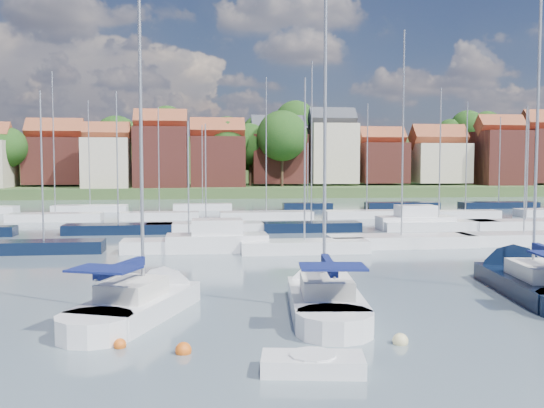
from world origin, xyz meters
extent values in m
plane|color=#495A63|center=(0.00, 40.00, 0.00)|extent=(260.00, 260.00, 0.00)
cube|color=white|center=(-9.00, 2.30, 0.25)|extent=(4.95, 7.09, 1.20)
cone|color=white|center=(-7.49, 6.10, 0.25)|extent=(3.71, 3.96, 2.73)
cylinder|color=white|center=(-10.21, -0.74, 0.25)|extent=(3.54, 3.54, 1.20)
cube|color=silver|center=(-9.17, 1.88, 1.20)|extent=(2.78, 3.24, 0.70)
cylinder|color=#B2B2B7|center=(-8.83, 2.72, 6.91)|extent=(0.14, 0.14, 12.12)
cylinder|color=#B2B2B7|center=(-9.50, 1.03, 2.05)|extent=(1.44, 3.42, 0.10)
cube|color=#0F184E|center=(-9.50, 1.03, 2.20)|extent=(1.55, 3.32, 0.35)
cube|color=#0F184E|center=(-9.94, -0.06, 2.35)|extent=(2.76, 2.38, 0.08)
cube|color=white|center=(-1.41, 2.07, 0.25)|extent=(3.53, 7.04, 1.20)
cone|color=white|center=(-0.96, 6.29, 0.25)|extent=(3.16, 3.58, 2.83)
cylinder|color=white|center=(-1.77, -1.30, 0.25)|extent=(3.11, 3.11, 1.20)
cube|color=silver|center=(-1.46, 1.61, 1.20)|extent=(2.27, 3.02, 0.70)
cylinder|color=#B2B2B7|center=(-1.36, 2.54, 7.13)|extent=(0.14, 0.14, 12.56)
cylinder|color=#B2B2B7|center=(-1.56, 0.67, 2.05)|extent=(0.50, 3.76, 0.10)
cube|color=#0F184E|center=(-1.56, 0.67, 2.20)|extent=(0.68, 3.59, 0.35)
cube|color=#0F184E|center=(-1.69, -0.55, 2.35)|extent=(2.57, 1.94, 0.08)
cube|color=black|center=(9.23, 4.28, 0.25)|extent=(4.47, 8.53, 1.20)
cone|color=black|center=(9.92, 9.32, 0.25)|extent=(3.90, 4.38, 3.39)
cube|color=silver|center=(9.15, 3.72, 1.20)|extent=(2.81, 3.68, 0.70)
cylinder|color=#B2B2B7|center=(9.31, 4.84, 8.56)|extent=(0.14, 0.14, 15.42)
cube|color=white|center=(-3.26, -4.98, 0.21)|extent=(3.20, 1.86, 0.59)
cylinder|color=white|center=(-3.26, -4.98, 0.38)|extent=(1.40, 1.40, 0.38)
sphere|color=#D85914|center=(-7.08, -2.72, 0.00)|extent=(0.53, 0.53, 0.53)
sphere|color=#D85914|center=(-9.20, -1.86, 0.00)|extent=(0.43, 0.43, 0.43)
sphere|color=beige|center=(0.22, -2.57, 0.00)|extent=(0.54, 0.54, 0.54)
sphere|color=#D85914|center=(0.69, 6.73, 0.00)|extent=(0.47, 0.47, 0.47)
cube|color=black|center=(-17.11, 20.54, 0.35)|extent=(8.01, 2.24, 1.00)
cylinder|color=#B2B2B7|center=(-17.11, 20.54, 5.93)|extent=(0.12, 0.12, 10.16)
cube|color=white|center=(-7.27, 20.20, 0.35)|extent=(9.22, 2.58, 1.00)
cylinder|color=#B2B2B7|center=(-7.27, 20.20, 4.94)|extent=(0.12, 0.12, 8.18)
cube|color=white|center=(0.63, 18.61, 0.35)|extent=(8.78, 2.46, 1.00)
cylinder|color=#B2B2B7|center=(0.63, 18.61, 6.38)|extent=(0.12, 0.12, 11.06)
cube|color=white|center=(8.23, 20.67, 0.35)|extent=(10.79, 3.02, 1.00)
cylinder|color=#B2B2B7|center=(8.23, 20.67, 8.29)|extent=(0.12, 0.12, 14.87)
cube|color=white|center=(17.98, 21.03, 0.35)|extent=(10.13, 2.84, 1.00)
cylinder|color=#B2B2B7|center=(17.98, 21.03, 5.65)|extent=(0.12, 0.12, 9.59)
cube|color=white|center=(-5.31, 20.00, 0.50)|extent=(7.00, 2.60, 1.40)
cube|color=white|center=(-5.31, 20.00, 1.60)|extent=(3.50, 2.20, 1.30)
cube|color=black|center=(-13.55, 31.64, 0.35)|extent=(9.30, 2.60, 1.00)
cylinder|color=#B2B2B7|center=(-13.55, 31.64, 6.59)|extent=(0.12, 0.12, 11.48)
cube|color=white|center=(-5.94, 32.01, 0.35)|extent=(10.40, 2.91, 1.00)
cylinder|color=#B2B2B7|center=(-5.94, 32.01, 5.24)|extent=(0.12, 0.12, 8.77)
cube|color=black|center=(3.48, 31.28, 0.35)|extent=(8.80, 2.46, 1.00)
cylinder|color=#B2B2B7|center=(3.48, 31.28, 8.01)|extent=(0.12, 0.12, 14.33)
cube|color=white|center=(15.40, 31.16, 0.35)|extent=(10.73, 3.00, 1.00)
cylinder|color=#B2B2B7|center=(15.40, 31.16, 6.92)|extent=(0.12, 0.12, 12.14)
cube|color=white|center=(23.82, 30.97, 0.35)|extent=(10.48, 2.93, 1.00)
cylinder|color=#B2B2B7|center=(23.82, 30.97, 5.99)|extent=(0.12, 0.12, 10.28)
cube|color=white|center=(13.46, 32.00, 0.50)|extent=(7.00, 2.60, 1.40)
cube|color=white|center=(13.46, 32.00, 1.60)|extent=(3.50, 2.20, 1.30)
cube|color=white|center=(-21.71, 44.21, 0.35)|extent=(9.71, 2.72, 1.00)
cylinder|color=#B2B2B7|center=(-21.71, 44.21, 8.29)|extent=(0.12, 0.12, 14.88)
cube|color=white|center=(-10.84, 44.51, 0.35)|extent=(8.49, 2.38, 1.00)
cylinder|color=#B2B2B7|center=(-10.84, 44.51, 6.51)|extent=(0.12, 0.12, 11.31)
cube|color=white|center=(0.79, 43.78, 0.35)|extent=(10.16, 2.85, 1.00)
cylinder|color=#B2B2B7|center=(0.79, 43.78, 8.15)|extent=(0.12, 0.12, 14.59)
cube|color=white|center=(12.17, 43.90, 0.35)|extent=(9.53, 2.67, 1.00)
cylinder|color=#B2B2B7|center=(12.17, 43.90, 6.81)|extent=(0.12, 0.12, 11.91)
cube|color=white|center=(23.16, 42.50, 0.35)|extent=(7.62, 2.13, 1.00)
cylinder|color=#B2B2B7|center=(23.16, 42.50, 6.91)|extent=(0.12, 0.12, 12.13)
cube|color=white|center=(-20.26, 56.56, 0.35)|extent=(9.24, 2.59, 1.00)
cylinder|color=#B2B2B7|center=(-20.26, 56.56, 7.43)|extent=(0.12, 0.12, 13.17)
cube|color=white|center=(-6.08, 57.30, 0.35)|extent=(7.57, 2.12, 1.00)
cylinder|color=#B2B2B7|center=(-6.08, 57.30, 5.97)|extent=(0.12, 0.12, 10.24)
cube|color=black|center=(7.88, 57.47, 0.35)|extent=(6.58, 1.84, 1.00)
cylinder|color=#B2B2B7|center=(7.88, 57.47, 4.85)|extent=(0.12, 0.12, 8.01)
cube|color=black|center=(20.94, 57.40, 0.35)|extent=(9.92, 2.78, 1.00)
cylinder|color=#B2B2B7|center=(20.94, 57.40, 6.31)|extent=(0.12, 0.12, 10.92)
cube|color=black|center=(34.28, 56.37, 0.35)|extent=(10.55, 2.95, 1.00)
cylinder|color=#B2B2B7|center=(34.28, 56.37, 6.61)|extent=(0.12, 0.12, 11.51)
cube|color=#445A2D|center=(0.00, 117.00, 0.30)|extent=(200.00, 70.00, 3.00)
cube|color=#445A2D|center=(0.00, 142.00, 5.00)|extent=(200.00, 60.00, 14.00)
cube|color=brown|center=(-33.65, 97.79, 6.56)|extent=(10.37, 9.97, 8.73)
cube|color=brown|center=(-33.65, 97.79, 12.20)|extent=(10.57, 5.13, 5.13)
cube|color=beige|center=(-22.74, 89.00, 6.08)|extent=(8.09, 8.80, 8.96)
cube|color=brown|center=(-22.74, 89.00, 11.55)|extent=(8.25, 4.00, 4.00)
cube|color=brown|center=(-13.35, 89.94, 7.08)|extent=(9.36, 10.17, 10.97)
cube|color=brown|center=(-13.35, 89.94, 13.72)|extent=(9.54, 4.63, 4.63)
cube|color=brown|center=(-3.04, 91.65, 6.31)|extent=(9.90, 8.56, 9.42)
cube|color=brown|center=(-3.04, 91.65, 12.23)|extent=(10.10, 4.90, 4.90)
cube|color=brown|center=(9.10, 96.65, 6.95)|extent=(10.59, 8.93, 9.49)
cube|color=#383A42|center=(9.10, 96.65, 12.99)|extent=(10.80, 5.24, 5.24)
cube|color=beige|center=(19.71, 95.80, 8.02)|extent=(9.01, 8.61, 11.65)
cube|color=#383A42|center=(19.71, 95.80, 14.95)|extent=(9.19, 4.46, 4.46)
cube|color=brown|center=(30.17, 97.00, 6.20)|extent=(9.10, 9.34, 8.00)
cube|color=brown|center=(30.17, 97.00, 11.32)|extent=(9.28, 4.50, 4.50)
cube|color=beige|center=(41.95, 96.59, 6.14)|extent=(10.86, 9.59, 7.88)
cube|color=brown|center=(41.95, 96.59, 11.41)|extent=(11.07, 5.37, 5.37)
cube|color=brown|center=(53.76, 93.92, 7.09)|extent=(9.18, 9.96, 10.97)
cube|color=brown|center=(53.76, 93.92, 13.70)|extent=(9.36, 4.54, 4.54)
cylinder|color=#382619|center=(56.77, 115.51, 8.51)|extent=(0.50, 0.50, 4.47)
sphere|color=#294A17|center=(56.77, 115.51, 14.58)|extent=(8.18, 8.18, 8.18)
cylinder|color=#382619|center=(3.46, 95.93, 3.83)|extent=(0.50, 0.50, 4.46)
sphere|color=#294A17|center=(3.46, 95.93, 9.88)|extent=(8.15, 8.15, 8.15)
cylinder|color=#382619|center=(15.22, 113.68, 8.58)|extent=(0.50, 0.50, 5.15)
sphere|color=#294A17|center=(15.22, 113.68, 15.56)|extent=(9.41, 9.41, 9.41)
cylinder|color=#382619|center=(-13.54, 116.31, 8.68)|extent=(0.50, 0.50, 4.56)
sphere|color=#294A17|center=(-13.54, 116.31, 14.87)|extent=(8.34, 8.34, 8.34)
cylinder|color=#382619|center=(-23.24, 105.25, 4.18)|extent=(0.50, 0.50, 5.15)
sphere|color=#294A17|center=(-23.24, 105.25, 11.17)|extent=(9.42, 9.42, 9.42)
cylinder|color=#382619|center=(-38.67, 107.32, 6.76)|extent=(0.50, 0.50, 3.42)
sphere|color=#294A17|center=(-38.67, 107.32, 11.40)|extent=(6.26, 6.26, 6.26)
cylinder|color=#382619|center=(13.76, 104.71, 3.48)|extent=(0.50, 0.50, 3.77)
sphere|color=#294A17|center=(13.76, 104.71, 8.60)|extent=(6.89, 6.89, 6.89)
cylinder|color=#382619|center=(9.05, 90.94, 4.21)|extent=(0.50, 0.50, 5.21)
sphere|color=#294A17|center=(9.05, 90.94, 11.28)|extent=(9.53, 9.53, 9.53)
cylinder|color=#382619|center=(61.93, 101.62, 3.09)|extent=(0.50, 0.50, 2.97)
sphere|color=#294A17|center=(61.93, 101.62, 7.12)|extent=(5.44, 5.44, 5.44)
cylinder|color=#382619|center=(-1.15, 93.75, 4.02)|extent=(0.50, 0.50, 4.84)
sphere|color=#294A17|center=(-1.15, 93.75, 10.59)|extent=(8.85, 8.85, 8.85)
cylinder|color=#382619|center=(52.68, 115.72, 8.17)|extent=(0.50, 0.50, 3.72)
sphere|color=#294A17|center=(52.68, 115.72, 13.21)|extent=(6.80, 6.80, 6.80)
cylinder|color=#382619|center=(54.05, 94.13, 3.62)|extent=(0.50, 0.50, 4.05)
sphere|color=#294A17|center=(54.05, 94.13, 9.11)|extent=(7.40, 7.40, 7.40)
cylinder|color=#382619|center=(-40.96, 92.79, 3.60)|extent=(0.50, 0.50, 4.00)
sphere|color=#294A17|center=(-40.96, 92.79, 9.04)|extent=(7.32, 7.32, 7.32)
cylinder|color=#382619|center=(6.84, 113.29, 7.91)|extent=(0.50, 0.50, 3.93)
sphere|color=#294A17|center=(6.84, 113.29, 13.24)|extent=(7.19, 7.19, 7.19)
cylinder|color=#382619|center=(30.65, 100.17, 3.51)|extent=(0.50, 0.50, 3.82)
sphere|color=#294A17|center=(30.65, 100.17, 8.70)|extent=(6.99, 6.99, 6.99)
cylinder|color=#382619|center=(-17.44, 93.12, 3.34)|extent=(0.50, 0.50, 3.48)
sphere|color=#294A17|center=(-17.44, 93.12, 8.07)|extent=(6.37, 6.37, 6.37)
cylinder|color=#382619|center=(57.51, 102.81, 3.09)|extent=(0.50, 0.50, 2.99)
sphere|color=#294A17|center=(57.51, 102.81, 7.14)|extent=(5.46, 5.46, 5.46)
cylinder|color=#382619|center=(3.61, 99.04, 3.22)|extent=(0.50, 0.50, 3.25)
sphere|color=#294A17|center=(3.61, 99.04, 7.63)|extent=(5.94, 5.94, 5.94)
cylinder|color=#382619|center=(-3.05, 100.73, 3.09)|extent=(0.50, 0.50, 2.98)
sphere|color=#294A17|center=(-3.05, 100.73, 7.14)|extent=(5.46, 5.46, 5.46)
cylinder|color=#382619|center=(64.66, 121.74, 9.36)|extent=(0.50, 0.50, 4.29)
sphere|color=#294A17|center=(64.66, 121.74, 15.17)|extent=(7.84, 7.84, 7.84)
camera|label=1|loc=(-6.54, -22.11, 6.14)|focal=40.00mm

